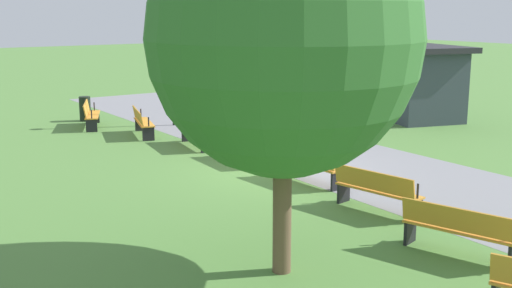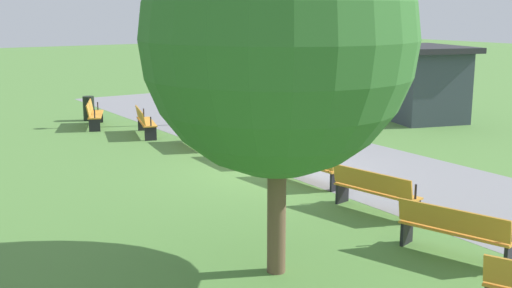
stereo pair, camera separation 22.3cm
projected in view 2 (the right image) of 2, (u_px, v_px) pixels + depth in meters
ground_plane at (281, 171)px, 16.38m from camera, size 120.00×120.00×0.00m
path_paving at (343, 161)px, 17.51m from camera, size 32.44×4.52×0.01m
bench_0 at (94, 114)px, 22.42m from camera, size 1.94×1.18×0.89m
bench_1 at (144, 121)px, 20.92m from camera, size 1.96×0.99×0.89m
bench_2 at (196, 131)px, 19.19m from camera, size 1.96×0.79×0.89m
bench_3 at (250, 145)px, 17.27m from camera, size 1.93×0.58×0.89m
bench_4 at (309, 163)px, 15.18m from camera, size 1.93×0.58×0.89m
bench_5 at (375, 190)px, 12.94m from camera, size 1.96×0.79×0.89m
bench_6 at (455, 230)px, 10.59m from camera, size 1.96×0.99×0.89m
tree_0 at (278, 40)px, 9.36m from camera, size 4.09×4.09×5.68m
lamp_post at (175, 45)px, 22.34m from camera, size 0.32×0.32×4.07m
trash_bin at (89, 108)px, 23.77m from camera, size 0.42×0.42×0.91m
kiosk at (419, 82)px, 23.81m from camera, size 4.42×3.86×2.75m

